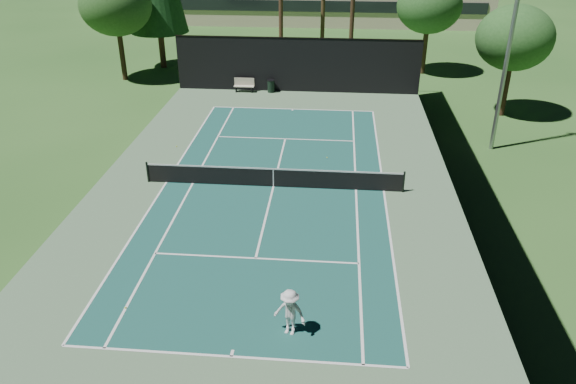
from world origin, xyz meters
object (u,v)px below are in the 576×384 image
at_px(tennis_ball_b, 257,176).
at_px(park_bench, 244,85).
at_px(tennis_ball_d, 177,146).
at_px(tennis_ball_c, 327,158).
at_px(trash_bin, 271,86).
at_px(tennis_net, 273,177).
at_px(player, 290,313).
at_px(tennis_ball_a, 126,308).

relative_size(tennis_ball_b, park_bench, 0.04).
bearing_deg(tennis_ball_d, tennis_ball_c, -5.46).
bearing_deg(park_bench, trash_bin, 1.11).
distance_m(tennis_ball_b, park_bench, 14.79).
distance_m(tennis_net, park_bench, 16.10).
relative_size(player, park_bench, 1.14).
xyz_separation_m(player, park_bench, (-5.68, 26.23, -0.31)).
relative_size(player, tennis_ball_c, 24.52).
xyz_separation_m(tennis_net, tennis_ball_a, (-4.11, -9.88, -0.52)).
bearing_deg(tennis_ball_c, player, -93.37).
relative_size(tennis_ball_d, park_bench, 0.05).
bearing_deg(park_bench, player, -77.78).
bearing_deg(tennis_ball_a, trash_bin, 85.12).
distance_m(park_bench, trash_bin, 2.02).
bearing_deg(trash_bin, player, -82.05).
bearing_deg(tennis_ball_c, trash_bin, 110.83).
xyz_separation_m(tennis_net, player, (1.73, -10.61, 0.30)).
bearing_deg(tennis_ball_a, tennis_ball_c, 63.91).
height_order(tennis_net, player, player).
xyz_separation_m(tennis_ball_c, tennis_ball_d, (-8.78, 0.84, 0.00)).
bearing_deg(tennis_ball_b, tennis_net, -49.66).
height_order(tennis_ball_d, park_bench, park_bench).
xyz_separation_m(tennis_ball_b, trash_bin, (-0.96, 14.51, 0.44)).
relative_size(park_bench, trash_bin, 1.59).
xyz_separation_m(park_bench, trash_bin, (2.02, 0.04, -0.07)).
bearing_deg(tennis_ball_d, tennis_ball_a, -81.83).
xyz_separation_m(tennis_ball_a, tennis_ball_d, (-2.08, 14.51, 0.00)).
distance_m(tennis_ball_c, park_bench, 13.52).
distance_m(tennis_ball_c, tennis_ball_d, 8.82).
bearing_deg(trash_bin, tennis_ball_b, -86.20).
xyz_separation_m(tennis_ball_c, park_bench, (-6.53, 11.83, 0.51)).
height_order(player, tennis_ball_b, player).
bearing_deg(tennis_ball_c, tennis_ball_d, 174.54).
relative_size(tennis_net, tennis_ball_a, 174.11).
relative_size(tennis_ball_a, park_bench, 0.05).
distance_m(player, tennis_ball_d, 17.20).
distance_m(tennis_ball_a, park_bench, 25.50).
bearing_deg(tennis_ball_c, park_bench, 118.90).
relative_size(tennis_net, tennis_ball_d, 173.53).
height_order(tennis_ball_a, trash_bin, trash_bin).
bearing_deg(tennis_ball_b, tennis_ball_c, 36.72).
relative_size(tennis_net, player, 7.56).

